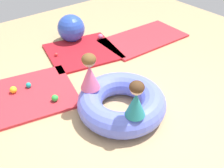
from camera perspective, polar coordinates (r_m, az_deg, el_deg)
The scene contains 13 objects.
ground_plane at distance 3.39m, azimuth 3.14°, elevation -7.05°, with size 8.00×8.00×0.00m, color tan.
gym_mat_center_rear at distance 3.86m, azimuth -20.81°, elevation -3.10°, with size 1.67×1.09×0.04m, color red.
gym_mat_far_right at distance 5.21m, azimuth 7.06°, elevation 10.04°, with size 1.67×0.91×0.04m, color red.
gym_mat_far_left at distance 4.74m, azimuth -6.59°, elevation 7.20°, with size 1.21×1.11×0.04m, color #B21923.
inflatable_cushion at distance 3.34m, azimuth 2.13°, elevation -4.13°, with size 1.16×1.16×0.33m, color #6070E5.
child_in_pink at distance 3.19m, azimuth -5.02°, elevation 2.68°, with size 0.30×0.30×0.50m.
child_in_teal at distance 2.80m, azimuth 5.38°, elevation -3.45°, with size 0.25×0.25×0.46m.
play_ball_teal at distance 3.96m, azimuth -18.13°, elevation -0.22°, with size 0.08×0.08×0.08m, color teal.
play_ball_red at distance 4.63m, azimuth -12.35°, elevation 6.45°, with size 0.06×0.06×0.06m, color red.
play_ball_yellow at distance 3.92m, azimuth -21.16°, elevation -1.20°, with size 0.10×0.10×0.10m, color yellow.
play_ball_green at distance 3.60m, azimuth -12.63°, elevation -3.08°, with size 0.10×0.10×0.10m, color green.
play_ball_pink at distance 5.09m, azimuth -2.60°, elevation 10.54°, with size 0.10×0.10×0.10m, color pink.
exercise_ball_large at distance 5.08m, azimuth -9.10°, elevation 12.17°, with size 0.52×0.52×0.52m, color blue.
Camera 1 is at (-1.65, -1.80, 2.35)m, focal length 40.98 mm.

